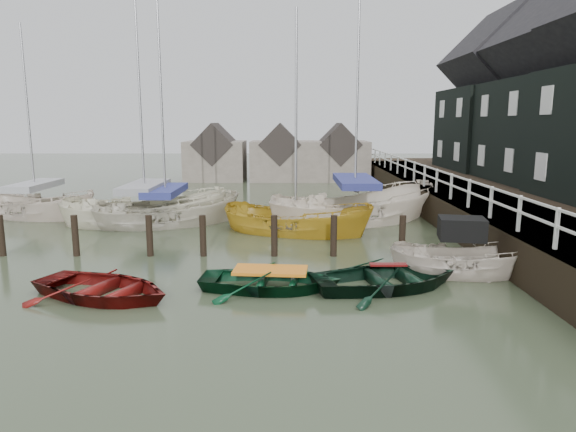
{
  "coord_description": "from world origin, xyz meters",
  "views": [
    {
      "loc": [
        1.71,
        -13.82,
        4.47
      ],
      "look_at": [
        1.66,
        2.87,
        1.4
      ],
      "focal_mm": 32.0,
      "sensor_mm": 36.0,
      "label": 1
    }
  ],
  "objects_px": {
    "sailboat_a": "(146,222)",
    "sailboat_b": "(167,223)",
    "rowboat_red": "(103,298)",
    "sailboat_c": "(296,232)",
    "motorboat": "(461,272)",
    "sailboat_e": "(37,216)",
    "rowboat_green": "(271,289)",
    "sailboat_d": "(354,221)",
    "rowboat_dkgreen": "(387,288)"
  },
  "relations": [
    {
      "from": "rowboat_green",
      "to": "sailboat_b",
      "type": "relative_size",
      "value": 0.34
    },
    {
      "from": "rowboat_dkgreen",
      "to": "sailboat_b",
      "type": "bearing_deg",
      "value": 28.78
    },
    {
      "from": "rowboat_dkgreen",
      "to": "sailboat_e",
      "type": "bearing_deg",
      "value": 40.25
    },
    {
      "from": "motorboat",
      "to": "sailboat_d",
      "type": "xyz_separation_m",
      "value": [
        -2.15,
        8.13,
        -0.04
      ]
    },
    {
      "from": "rowboat_red",
      "to": "sailboat_a",
      "type": "relative_size",
      "value": 0.34
    },
    {
      "from": "sailboat_b",
      "to": "sailboat_e",
      "type": "distance_m",
      "value": 6.88
    },
    {
      "from": "rowboat_green",
      "to": "rowboat_dkgreen",
      "type": "bearing_deg",
      "value": -82.89
    },
    {
      "from": "rowboat_green",
      "to": "rowboat_red",
      "type": "bearing_deg",
      "value": 103.94
    },
    {
      "from": "sailboat_a",
      "to": "sailboat_c",
      "type": "bearing_deg",
      "value": -118.71
    },
    {
      "from": "rowboat_red",
      "to": "sailboat_c",
      "type": "height_order",
      "value": "sailboat_c"
    },
    {
      "from": "rowboat_dkgreen",
      "to": "sailboat_b",
      "type": "height_order",
      "value": "sailboat_b"
    },
    {
      "from": "rowboat_green",
      "to": "sailboat_a",
      "type": "xyz_separation_m",
      "value": [
        -5.89,
        9.14,
        0.06
      ]
    },
    {
      "from": "sailboat_c",
      "to": "sailboat_e",
      "type": "distance_m",
      "value": 12.79
    },
    {
      "from": "rowboat_red",
      "to": "sailboat_c",
      "type": "xyz_separation_m",
      "value": [
        5.07,
        7.89,
        0.01
      ]
    },
    {
      "from": "rowboat_green",
      "to": "sailboat_d",
      "type": "relative_size",
      "value": 0.28
    },
    {
      "from": "sailboat_a",
      "to": "sailboat_d",
      "type": "height_order",
      "value": "sailboat_d"
    },
    {
      "from": "sailboat_c",
      "to": "sailboat_d",
      "type": "bearing_deg",
      "value": -29.87
    },
    {
      "from": "sailboat_c",
      "to": "rowboat_red",
      "type": "bearing_deg",
      "value": 167.45
    },
    {
      "from": "rowboat_dkgreen",
      "to": "sailboat_c",
      "type": "relative_size",
      "value": 0.42
    },
    {
      "from": "motorboat",
      "to": "sailboat_b",
      "type": "distance_m",
      "value": 12.94
    },
    {
      "from": "sailboat_c",
      "to": "motorboat",
      "type": "bearing_deg",
      "value": -120.48
    },
    {
      "from": "rowboat_red",
      "to": "sailboat_e",
      "type": "distance_m",
      "value": 13.49
    },
    {
      "from": "rowboat_red",
      "to": "sailboat_a",
      "type": "xyz_separation_m",
      "value": [
        -1.59,
        9.82,
        0.06
      ]
    },
    {
      "from": "sailboat_b",
      "to": "sailboat_c",
      "type": "relative_size",
      "value": 1.13
    },
    {
      "from": "rowboat_dkgreen",
      "to": "motorboat",
      "type": "relative_size",
      "value": 0.94
    },
    {
      "from": "motorboat",
      "to": "rowboat_dkgreen",
      "type": "bearing_deg",
      "value": 126.51
    },
    {
      "from": "sailboat_e",
      "to": "sailboat_a",
      "type": "bearing_deg",
      "value": -88.7
    },
    {
      "from": "rowboat_green",
      "to": "sailboat_d",
      "type": "bearing_deg",
      "value": -15.12
    },
    {
      "from": "rowboat_dkgreen",
      "to": "sailboat_a",
      "type": "height_order",
      "value": "sailboat_a"
    },
    {
      "from": "rowboat_dkgreen",
      "to": "sailboat_d",
      "type": "height_order",
      "value": "sailboat_d"
    },
    {
      "from": "rowboat_green",
      "to": "sailboat_b",
      "type": "height_order",
      "value": "sailboat_b"
    },
    {
      "from": "motorboat",
      "to": "sailboat_e",
      "type": "bearing_deg",
      "value": 71.32
    },
    {
      "from": "sailboat_e",
      "to": "rowboat_red",
      "type": "bearing_deg",
      "value": -130.74
    },
    {
      "from": "rowboat_green",
      "to": "sailboat_a",
      "type": "relative_size",
      "value": 0.33
    },
    {
      "from": "rowboat_red",
      "to": "motorboat",
      "type": "relative_size",
      "value": 0.89
    },
    {
      "from": "sailboat_a",
      "to": "sailboat_b",
      "type": "relative_size",
      "value": 1.02
    },
    {
      "from": "rowboat_red",
      "to": "rowboat_dkgreen",
      "type": "relative_size",
      "value": 0.94
    },
    {
      "from": "rowboat_red",
      "to": "rowboat_dkgreen",
      "type": "xyz_separation_m",
      "value": [
        7.49,
        0.81,
        0.0
      ]
    },
    {
      "from": "rowboat_red",
      "to": "sailboat_b",
      "type": "xyz_separation_m",
      "value": [
        -0.61,
        9.55,
        0.06
      ]
    },
    {
      "from": "sailboat_b",
      "to": "sailboat_d",
      "type": "xyz_separation_m",
      "value": [
        8.36,
        0.59,
        -0.0
      ]
    },
    {
      "from": "rowboat_dkgreen",
      "to": "rowboat_green",
      "type": "bearing_deg",
      "value": 78.16
    },
    {
      "from": "rowboat_red",
      "to": "motorboat",
      "type": "bearing_deg",
      "value": -55.34
    },
    {
      "from": "rowboat_dkgreen",
      "to": "motorboat",
      "type": "bearing_deg",
      "value": -77.57
    },
    {
      "from": "sailboat_a",
      "to": "sailboat_d",
      "type": "distance_m",
      "value": 9.35
    },
    {
      "from": "rowboat_red",
      "to": "sailboat_c",
      "type": "relative_size",
      "value": 0.39
    },
    {
      "from": "sailboat_a",
      "to": "sailboat_b",
      "type": "height_order",
      "value": "sailboat_a"
    },
    {
      "from": "motorboat",
      "to": "sailboat_c",
      "type": "xyz_separation_m",
      "value": [
        -4.83,
        5.89,
        -0.09
      ]
    },
    {
      "from": "sailboat_c",
      "to": "sailboat_e",
      "type": "xyz_separation_m",
      "value": [
        -12.3,
        3.5,
        0.05
      ]
    },
    {
      "from": "rowboat_red",
      "to": "sailboat_d",
      "type": "relative_size",
      "value": 0.29
    },
    {
      "from": "sailboat_d",
      "to": "rowboat_red",
      "type": "bearing_deg",
      "value": 120.99
    }
  ]
}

